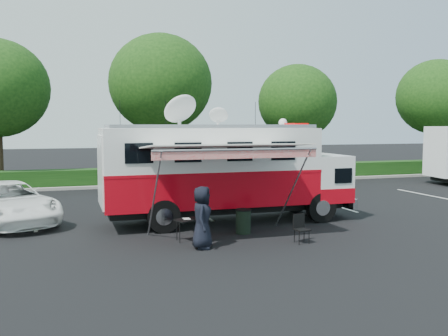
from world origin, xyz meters
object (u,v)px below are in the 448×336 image
(white_suv, at_px, (8,224))
(folding_table, at_px, (189,221))
(command_truck, at_px, (226,171))
(trash_bin, at_px, (243,221))

(white_suv, bearing_deg, folding_table, -61.50)
(white_suv, bearing_deg, command_truck, -37.54)
(white_suv, height_order, folding_table, white_suv)
(folding_table, distance_m, trash_bin, 1.99)
(white_suv, distance_m, trash_bin, 8.38)
(command_truck, height_order, trash_bin, command_truck)
(command_truck, relative_size, trash_bin, 11.44)
(command_truck, distance_m, white_suv, 7.92)
(trash_bin, bearing_deg, folding_table, -165.83)
(white_suv, relative_size, folding_table, 5.72)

